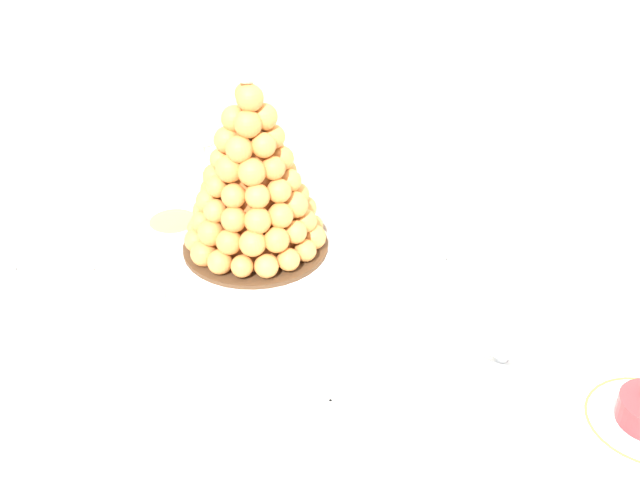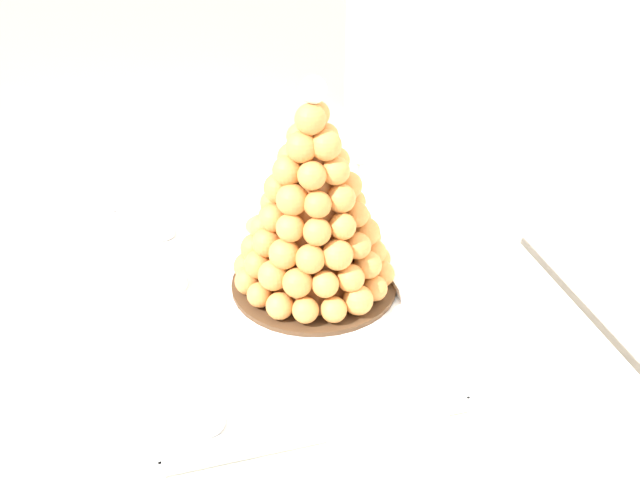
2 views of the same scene
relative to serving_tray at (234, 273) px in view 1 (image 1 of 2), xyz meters
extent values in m
cylinder|color=brown|center=(-0.47, 0.38, -0.38)|extent=(0.04, 0.04, 0.70)
cube|color=brown|center=(0.16, 0.04, -0.02)|extent=(1.39, 0.79, 0.02)
cube|color=white|center=(0.16, 0.04, -0.01)|extent=(1.45, 0.85, 0.00)
cube|color=white|center=(0.16, 0.47, -0.15)|extent=(1.45, 0.01, 0.27)
cube|color=white|center=(-0.56, 0.04, -0.15)|extent=(0.01, 0.85, 0.27)
cube|color=white|center=(0.00, 0.00, 0.00)|extent=(0.63, 0.41, 0.01)
cube|color=white|center=(0.00, -0.20, 0.01)|extent=(0.63, 0.01, 0.02)
cube|color=white|center=(0.00, 0.20, 0.01)|extent=(0.63, 0.01, 0.02)
cube|color=white|center=(-0.31, 0.00, 0.01)|extent=(0.01, 0.41, 0.02)
cube|color=white|center=(0.31, 0.00, 0.01)|extent=(0.01, 0.41, 0.02)
cylinder|color=white|center=(0.00, 0.00, 0.00)|extent=(0.38, 0.38, 0.00)
cylinder|color=#4C331E|center=(-0.01, 0.08, 0.01)|extent=(0.26, 0.26, 0.01)
cone|color=#C07439|center=(-0.01, 0.08, 0.16)|extent=(0.18, 0.18, 0.30)
sphere|color=#E49248|center=(0.09, 0.08, 0.03)|extent=(0.04, 0.04, 0.04)
sphere|color=#E6954A|center=(0.09, 0.12, 0.03)|extent=(0.05, 0.05, 0.05)
sphere|color=#E29046|center=(0.06, 0.16, 0.03)|extent=(0.04, 0.04, 0.04)
sphere|color=#E39147|center=(0.03, 0.18, 0.03)|extent=(0.04, 0.04, 0.04)
sphere|color=#DF8D44|center=(-0.01, 0.19, 0.03)|extent=(0.04, 0.04, 0.04)
sphere|color=#E08E45|center=(-0.05, 0.18, 0.03)|extent=(0.04, 0.04, 0.04)
sphere|color=#E39247|center=(-0.09, 0.16, 0.03)|extent=(0.05, 0.05, 0.05)
sphere|color=#DF8C44|center=(-0.11, 0.12, 0.03)|extent=(0.04, 0.04, 0.04)
sphere|color=#E08E45|center=(-0.12, 0.08, 0.03)|extent=(0.05, 0.05, 0.05)
sphere|color=#E59349|center=(-0.11, 0.04, 0.03)|extent=(0.04, 0.04, 0.04)
sphere|color=#E29047|center=(-0.09, 0.01, 0.03)|extent=(0.04, 0.04, 0.04)
sphere|color=#E08E45|center=(-0.05, -0.01, 0.03)|extent=(0.05, 0.05, 0.05)
sphere|color=#E28F46|center=(-0.01, -0.02, 0.03)|extent=(0.04, 0.04, 0.04)
sphere|color=#E08E45|center=(0.03, -0.01, 0.03)|extent=(0.04, 0.04, 0.04)
sphere|color=#E6954A|center=(0.06, 0.01, 0.03)|extent=(0.04, 0.04, 0.04)
sphere|color=#E39147|center=(0.09, 0.04, 0.03)|extent=(0.04, 0.04, 0.04)
sphere|color=#E49248|center=(0.07, 0.12, 0.07)|extent=(0.04, 0.04, 0.04)
sphere|color=#E49248|center=(0.05, 0.15, 0.07)|extent=(0.04, 0.04, 0.04)
sphere|color=#E29046|center=(0.02, 0.17, 0.07)|extent=(0.04, 0.04, 0.04)
sphere|color=#E18F46|center=(-0.02, 0.17, 0.07)|extent=(0.04, 0.04, 0.04)
sphere|color=#E18E45|center=(-0.06, 0.16, 0.07)|extent=(0.04, 0.04, 0.04)
sphere|color=#E59449|center=(-0.09, 0.13, 0.07)|extent=(0.05, 0.05, 0.05)
sphere|color=#E08D45|center=(-0.10, 0.09, 0.07)|extent=(0.05, 0.05, 0.05)
sphere|color=#E49248|center=(-0.10, 0.05, 0.07)|extent=(0.04, 0.04, 0.04)
sphere|color=#E29046|center=(-0.08, 0.02, 0.07)|extent=(0.04, 0.04, 0.04)
sphere|color=#E18E45|center=(-0.04, 0.00, 0.07)|extent=(0.05, 0.05, 0.05)
sphere|color=#DF8C44|center=(0.00, -0.01, 0.07)|extent=(0.04, 0.04, 0.04)
sphere|color=#E49248|center=(0.04, 0.01, 0.07)|extent=(0.05, 0.05, 0.05)
sphere|color=#E08E45|center=(0.07, 0.04, 0.07)|extent=(0.05, 0.05, 0.05)
sphere|color=#E6954A|center=(0.08, 0.07, 0.07)|extent=(0.04, 0.04, 0.04)
sphere|color=#E39147|center=(0.05, 0.13, 0.11)|extent=(0.04, 0.04, 0.04)
sphere|color=#E18F46|center=(0.02, 0.16, 0.11)|extent=(0.05, 0.05, 0.05)
sphere|color=#E39147|center=(-0.03, 0.16, 0.11)|extent=(0.04, 0.04, 0.04)
sphere|color=#E08D45|center=(-0.06, 0.14, 0.11)|extent=(0.04, 0.04, 0.04)
sphere|color=#E08E45|center=(-0.09, 0.11, 0.11)|extent=(0.05, 0.05, 0.05)
sphere|color=#DF8C44|center=(-0.09, 0.07, 0.11)|extent=(0.05, 0.05, 0.05)
sphere|color=#E49248|center=(-0.07, 0.03, 0.11)|extent=(0.04, 0.04, 0.04)
sphere|color=#E69549|center=(-0.04, 0.01, 0.11)|extent=(0.04, 0.04, 0.04)
sphere|color=#E08E45|center=(0.00, 0.01, 0.11)|extent=(0.04, 0.04, 0.04)
sphere|color=#E29047|center=(0.04, 0.02, 0.11)|extent=(0.05, 0.05, 0.05)
sphere|color=#E18F46|center=(0.06, 0.06, 0.11)|extent=(0.04, 0.04, 0.04)
sphere|color=#E59348|center=(0.07, 0.10, 0.11)|extent=(0.05, 0.05, 0.05)
sphere|color=#E08D45|center=(0.02, 0.14, 0.14)|extent=(0.04, 0.04, 0.04)
sphere|color=#E59349|center=(-0.02, 0.15, 0.14)|extent=(0.04, 0.04, 0.04)
sphere|color=#E49348|center=(-0.06, 0.13, 0.14)|extent=(0.05, 0.05, 0.05)
sphere|color=#E08D44|center=(-0.08, 0.10, 0.15)|extent=(0.04, 0.04, 0.04)
sphere|color=#E18F46|center=(-0.07, 0.06, 0.14)|extent=(0.05, 0.05, 0.05)
sphere|color=#E39147|center=(-0.04, 0.03, 0.15)|extent=(0.04, 0.04, 0.04)
sphere|color=#E29047|center=(0.00, 0.02, 0.14)|extent=(0.04, 0.04, 0.04)
sphere|color=#E69449|center=(0.03, 0.04, 0.15)|extent=(0.04, 0.04, 0.04)
sphere|color=#E39147|center=(0.05, 0.07, 0.14)|extent=(0.04, 0.04, 0.04)
sphere|color=#E69449|center=(0.05, 0.11, 0.14)|extent=(0.04, 0.04, 0.04)
sphere|color=#E18E45|center=(0.00, 0.13, 0.18)|extent=(0.04, 0.04, 0.04)
sphere|color=#E29046|center=(-0.04, 0.13, 0.18)|extent=(0.05, 0.05, 0.05)
sphere|color=#E59449|center=(-0.06, 0.09, 0.18)|extent=(0.05, 0.05, 0.05)
sphere|color=#E59348|center=(-0.05, 0.05, 0.18)|extent=(0.04, 0.04, 0.04)
sphere|color=#DF8D44|center=(-0.02, 0.03, 0.18)|extent=(0.05, 0.05, 0.05)
sphere|color=#E29046|center=(0.02, 0.04, 0.18)|extent=(0.05, 0.05, 0.05)
sphere|color=#E08D44|center=(0.04, 0.07, 0.18)|extent=(0.04, 0.04, 0.04)
sphere|color=#E18F46|center=(0.03, 0.11, 0.18)|extent=(0.04, 0.04, 0.04)
sphere|color=#E6954A|center=(-0.02, 0.12, 0.22)|extent=(0.04, 0.04, 0.04)
sphere|color=#E59449|center=(-0.05, 0.10, 0.22)|extent=(0.04, 0.04, 0.04)
sphere|color=#E49348|center=(-0.04, 0.06, 0.22)|extent=(0.05, 0.05, 0.05)
sphere|color=#E29047|center=(0.00, 0.05, 0.22)|extent=(0.05, 0.05, 0.05)
sphere|color=#E39147|center=(0.02, 0.07, 0.22)|extent=(0.04, 0.04, 0.04)
sphere|color=#E59449|center=(0.02, 0.11, 0.22)|extent=(0.04, 0.04, 0.04)
sphere|color=#E29047|center=(-0.02, 0.10, 0.26)|extent=(0.04, 0.04, 0.04)
sphere|color=#E59349|center=(-0.03, 0.07, 0.26)|extent=(0.05, 0.05, 0.05)
sphere|color=#E08E45|center=(0.00, 0.06, 0.26)|extent=(0.05, 0.05, 0.05)
sphere|color=#E49248|center=(0.01, 0.10, 0.26)|extent=(0.05, 0.05, 0.05)
sphere|color=#DF8D44|center=(-0.02, 0.09, 0.30)|extent=(0.04, 0.04, 0.04)
sphere|color=#E29147|center=(0.00, 0.08, 0.30)|extent=(0.05, 0.05, 0.05)
sphere|color=white|center=(-0.01, 0.08, 0.34)|extent=(0.04, 0.04, 0.04)
cylinder|color=silver|center=(-0.24, -0.13, 0.03)|extent=(0.05, 0.05, 0.05)
cylinder|color=gold|center=(-0.24, -0.13, 0.01)|extent=(0.04, 0.04, 0.02)
cylinder|color=#EAC166|center=(-0.24, -0.13, 0.03)|extent=(0.04, 0.04, 0.01)
sphere|color=brown|center=(-0.24, -0.13, 0.04)|extent=(0.01, 0.01, 0.01)
cylinder|color=silver|center=(-0.08, -0.14, 0.03)|extent=(0.05, 0.05, 0.06)
cylinder|color=brown|center=(-0.08, -0.14, 0.01)|extent=(0.05, 0.05, 0.02)
cylinder|color=#8C603D|center=(-0.08, -0.14, 0.03)|extent=(0.05, 0.05, 0.02)
sphere|color=brown|center=(-0.08, -0.13, 0.05)|extent=(0.02, 0.02, 0.02)
cylinder|color=silver|center=(0.08, -0.13, 0.03)|extent=(0.06, 0.06, 0.05)
cylinder|color=gold|center=(0.08, -0.13, 0.01)|extent=(0.05, 0.05, 0.02)
cylinder|color=#EAC166|center=(0.08, -0.13, 0.03)|extent=(0.05, 0.05, 0.02)
sphere|color=brown|center=(0.08, -0.14, 0.05)|extent=(0.02, 0.02, 0.02)
cylinder|color=silver|center=(0.24, -0.14, 0.03)|extent=(0.06, 0.06, 0.05)
cylinder|color=brown|center=(0.24, -0.14, 0.01)|extent=(0.05, 0.05, 0.02)
cylinder|color=#8C603D|center=(0.24, -0.14, 0.03)|extent=(0.05, 0.05, 0.02)
sphere|color=brown|center=(0.25, -0.13, 0.04)|extent=(0.02, 0.02, 0.02)
cylinder|color=white|center=(-0.18, 0.05, 0.01)|extent=(0.10, 0.10, 0.02)
cylinder|color=#F2CC59|center=(-0.18, 0.05, 0.02)|extent=(0.09, 0.09, 0.00)
cylinder|color=white|center=(0.48, 0.02, 0.00)|extent=(0.11, 0.11, 0.01)
cylinder|color=white|center=(0.48, 0.02, 0.03)|extent=(0.02, 0.02, 0.05)
cylinder|color=white|center=(0.48, 0.02, 0.15)|extent=(0.12, 0.12, 0.20)
cylinder|color=#D199D8|center=(0.51, 0.03, 0.07)|extent=(0.05, 0.05, 0.05)
cylinder|color=#F9A54C|center=(0.48, 0.04, 0.07)|extent=(0.05, 0.04, 0.05)
cylinder|color=yellow|center=(0.46, 0.02, 0.07)|extent=(0.05, 0.05, 0.04)
cylinder|color=brown|center=(0.48, 0.01, 0.07)|extent=(0.04, 0.04, 0.03)
cylinder|color=#9ED860|center=(0.50, 0.04, 0.09)|extent=(0.05, 0.05, 0.03)
cylinder|color=pink|center=(0.47, 0.03, 0.09)|extent=(0.04, 0.04, 0.03)
cylinder|color=pink|center=(0.46, 0.00, 0.09)|extent=(0.06, 0.05, 0.06)
cylinder|color=brown|center=(0.49, 0.00, 0.09)|extent=(0.05, 0.04, 0.03)
cylinder|color=#9ED860|center=(0.49, 0.04, 0.11)|extent=(0.04, 0.04, 0.04)
cylinder|color=#F9A54C|center=(0.46, 0.02, 0.11)|extent=(0.05, 0.05, 0.03)
cylinder|color=#D199D8|center=(0.49, 0.00, 0.11)|extent=(0.06, 0.04, 0.06)
cylinder|color=#E54C47|center=(0.48, 0.03, 0.13)|extent=(0.04, 0.04, 0.03)
cylinder|color=yellow|center=(0.46, 0.01, 0.13)|extent=(0.04, 0.04, 0.04)
cylinder|color=yellow|center=(0.50, 0.02, 0.13)|extent=(0.05, 0.05, 0.05)
cylinder|color=brown|center=(0.45, 0.04, 0.15)|extent=(0.05, 0.05, 0.03)
cylinder|color=yellow|center=(0.48, 0.01, 0.15)|extent=(0.05, 0.05, 0.04)
cylinder|color=#D199D8|center=(0.49, 0.02, 0.15)|extent=(0.05, 0.05, 0.04)
cylinder|color=#9ED860|center=(0.45, 0.03, 0.17)|extent=(0.05, 0.05, 0.04)
cylinder|color=#F9A54C|center=(0.48, 0.01, 0.17)|extent=(0.05, 0.05, 0.05)
cylinder|color=#F9A54C|center=(0.49, 0.03, 0.17)|extent=(0.05, 0.05, 0.04)
cylinder|color=#72B2E0|center=(0.45, 0.01, 0.19)|extent=(0.05, 0.04, 0.05)
cylinder|color=#9ED860|center=(0.49, 0.00, 0.19)|extent=(0.05, 0.04, 0.05)
cylinder|color=#D199D8|center=(0.49, 0.03, 0.19)|extent=(0.05, 0.05, 0.03)
cylinder|color=#D199D8|center=(0.47, 0.04, 0.19)|extent=(0.05, 0.04, 0.05)
cylinder|color=#E54C47|center=(0.47, 0.01, 0.21)|extent=(0.05, 0.04, 0.05)
cylinder|color=yellow|center=(0.50, 0.01, 0.21)|extent=(0.05, 0.04, 0.04)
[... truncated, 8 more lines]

